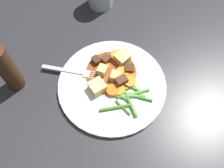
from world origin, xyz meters
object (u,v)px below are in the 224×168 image
at_px(carrot_slice_3, 131,77).
at_px(meat_chunk_2, 96,61).
at_px(meat_chunk_3, 129,69).
at_px(carrot_slice_4, 106,66).
at_px(potato_chunk_3, 103,70).
at_px(carrot_slice_7, 125,77).
at_px(carrot_slice_0, 130,82).
at_px(potato_chunk_0, 116,76).
at_px(potato_chunk_1, 97,87).
at_px(carrot_slice_6, 122,72).
at_px(potato_chunk_2, 122,58).
at_px(carrot_slice_2, 116,55).
at_px(pepper_mill, 7,69).
at_px(carrot_slice_1, 113,90).
at_px(fork, 76,72).
at_px(carrot_slice_5, 119,90).
at_px(dinner_plate, 112,85).
at_px(meat_chunk_0, 106,60).
at_px(meat_chunk_1, 121,81).

relative_size(carrot_slice_3, meat_chunk_2, 1.22).
bearing_deg(meat_chunk_3, carrot_slice_4, 58.44).
xyz_separation_m(carrot_slice_4, potato_chunk_3, (-0.01, 0.02, 0.01)).
distance_m(carrot_slice_7, meat_chunk_3, 0.03).
relative_size(carrot_slice_0, potato_chunk_0, 1.16).
relative_size(carrot_slice_7, potato_chunk_1, 0.78).
relative_size(carrot_slice_6, potato_chunk_1, 0.85).
height_order(potato_chunk_1, potato_chunk_2, same).
xyz_separation_m(carrot_slice_0, carrot_slice_2, (0.09, 0.00, -0.00)).
bearing_deg(pepper_mill, potato_chunk_3, -105.03).
bearing_deg(potato_chunk_1, carrot_slice_1, -119.56).
relative_size(carrot_slice_7, potato_chunk_3, 1.14).
xyz_separation_m(potato_chunk_3, pepper_mill, (0.06, 0.22, 0.05)).
xyz_separation_m(carrot_slice_2, fork, (-0.01, 0.12, -0.00)).
height_order(carrot_slice_5, potato_chunk_3, potato_chunk_3).
height_order(carrot_slice_4, meat_chunk_2, meat_chunk_2).
height_order(meat_chunk_2, fork, meat_chunk_2).
bearing_deg(meat_chunk_2, dinner_plate, -169.43).
bearing_deg(fork, carrot_slice_7, -119.96).
xyz_separation_m(carrot_slice_2, potato_chunk_1, (-0.08, 0.08, 0.01)).
xyz_separation_m(potato_chunk_1, meat_chunk_0, (0.07, -0.05, -0.00)).
relative_size(carrot_slice_5, potato_chunk_2, 0.92).
relative_size(carrot_slice_7, fork, 0.19).
height_order(dinner_plate, carrot_slice_0, carrot_slice_0).
xyz_separation_m(meat_chunk_0, pepper_mill, (0.03, 0.24, 0.05)).
relative_size(carrot_slice_0, carrot_slice_5, 0.92).
bearing_deg(potato_chunk_1, meat_chunk_0, -34.78).
relative_size(carrot_slice_5, potato_chunk_0, 1.26).
bearing_deg(meat_chunk_1, potato_chunk_3, 34.38).
relative_size(carrot_slice_3, potato_chunk_0, 1.10).
distance_m(carrot_slice_6, meat_chunk_3, 0.02).
bearing_deg(carrot_slice_1, carrot_slice_3, -71.28).
bearing_deg(carrot_slice_7, carrot_slice_0, -160.20).
height_order(potato_chunk_0, potato_chunk_1, potato_chunk_1).
relative_size(carrot_slice_5, carrot_slice_6, 1.05).
relative_size(meat_chunk_0, meat_chunk_2, 0.91).
bearing_deg(carrot_slice_7, carrot_slice_3, -103.91).
bearing_deg(carrot_slice_1, meat_chunk_3, -57.73).
relative_size(potato_chunk_3, meat_chunk_0, 1.18).
bearing_deg(meat_chunk_1, meat_chunk_0, 9.93).
height_order(potato_chunk_1, meat_chunk_0, potato_chunk_1).
xyz_separation_m(carrot_slice_0, potato_chunk_1, (0.01, 0.08, 0.01)).
distance_m(carrot_slice_6, potato_chunk_1, 0.08).
distance_m(dinner_plate, pepper_mill, 0.26).
xyz_separation_m(potato_chunk_3, fork, (0.03, 0.07, -0.01)).
distance_m(carrot_slice_3, pepper_mill, 0.31).
distance_m(carrot_slice_2, carrot_slice_3, 0.08).
bearing_deg(dinner_plate, meat_chunk_3, -70.53).
bearing_deg(potato_chunk_2, meat_chunk_3, -172.21).
xyz_separation_m(carrot_slice_6, fork, (0.05, 0.11, -0.00)).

